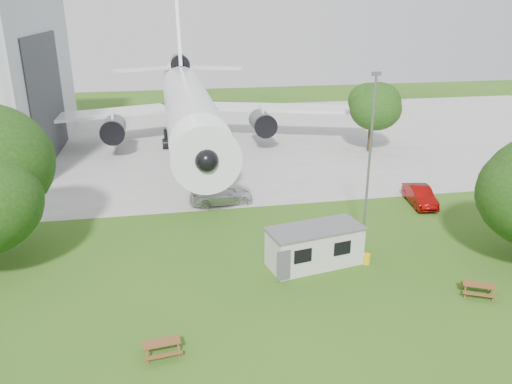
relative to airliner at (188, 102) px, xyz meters
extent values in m
plane|color=#457121|center=(2.00, -35.86, -5.27)|extent=(160.00, 160.00, 0.00)
cube|color=#B7B7B2|center=(2.00, 2.14, -5.25)|extent=(120.00, 46.00, 0.03)
cube|color=#2D3033|center=(-14.93, -2.86, 1.48)|extent=(0.16, 16.00, 12.96)
cylinder|color=white|center=(0.00, -1.86, -0.17)|extent=(5.40, 34.00, 5.40)
cone|color=white|center=(0.00, -20.86, -0.17)|extent=(5.40, 5.50, 5.40)
cone|color=white|center=(0.00, 19.14, 0.63)|extent=(4.86, 9.00, 4.86)
cube|color=white|center=(-12.50, 1.34, -1.37)|extent=(21.36, 10.77, 0.36)
cube|color=white|center=(12.50, 1.34, -1.37)|extent=(21.36, 10.77, 0.36)
cube|color=white|center=(0.00, 19.14, 6.33)|extent=(0.46, 9.96, 12.17)
cylinder|color=#515459|center=(-8.50, -2.36, -2.27)|extent=(2.50, 4.20, 2.50)
cylinder|color=#515459|center=(8.50, -2.36, -2.27)|extent=(2.50, 4.20, 2.50)
cylinder|color=#515459|center=(0.00, 18.14, 2.63)|extent=(2.60, 4.50, 2.60)
cylinder|color=black|center=(0.00, -17.36, -4.07)|extent=(0.36, 0.36, 2.40)
cylinder|color=black|center=(-2.80, -0.86, -4.07)|extent=(0.44, 0.44, 2.40)
cylinder|color=black|center=(2.80, -0.86, -4.07)|extent=(0.44, 0.44, 2.40)
cube|color=beige|center=(6.13, -31.36, -4.02)|extent=(6.37, 3.62, 2.50)
cube|color=#59595B|center=(6.13, -31.36, -2.71)|extent=(6.61, 3.85, 0.12)
cylinder|color=gold|center=(9.53, -31.96, -4.92)|extent=(0.50, 0.50, 0.70)
cylinder|color=slate|center=(10.20, -29.66, 0.73)|extent=(0.16, 0.16, 12.00)
cylinder|color=#382619|center=(20.49, -6.38, -3.69)|extent=(0.56, 0.56, 3.16)
sphere|color=#2B5614|center=(20.49, -6.38, 0.17)|extent=(6.17, 6.17, 6.17)
imported|color=#810706|center=(18.06, -22.93, -4.48)|extent=(2.33, 4.98, 1.58)
imported|color=silver|center=(1.47, -19.55, -4.49)|extent=(5.47, 2.51, 1.55)
camera|label=1|loc=(-3.03, -59.24, 10.67)|focal=35.00mm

